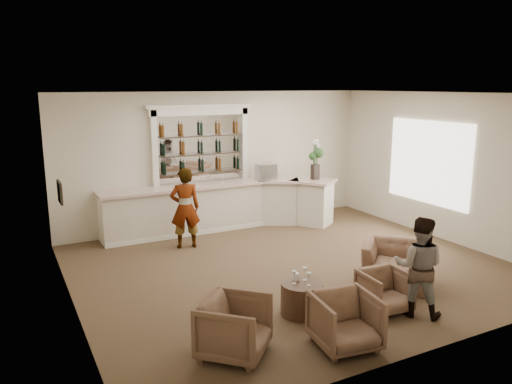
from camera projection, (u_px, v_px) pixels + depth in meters
The scene contains 19 objects.
ground at pixel (292, 267), 9.66m from camera, with size 8.00×8.00×0.00m, color brown.
room_shell at pixel (282, 142), 9.85m from camera, with size 8.04×7.02×3.32m.
bar_counter at pixel (222, 206), 12.06m from camera, with size 5.72×1.80×1.14m.
back_bar_alcove at pixel (201, 145), 11.96m from camera, with size 2.64×0.25×3.00m.
cocktail_table at pixel (302, 299), 7.63m from camera, with size 0.65×0.65×0.50m, color #44291D.
sommelier at pixel (185, 208), 10.66m from camera, with size 0.64×0.42×1.75m, color gray.
guest at pixel (419, 267), 7.51m from camera, with size 0.75×0.59×1.55m, color gray.
armchair_left at pixel (234, 327), 6.44m from camera, with size 0.83×0.85×0.78m, color brown.
armchair_center at pixel (345, 321), 6.63m from camera, with size 0.80×0.82×0.75m, color brown.
armchair_right at pixel (385, 291), 7.74m from camera, with size 0.69×0.71×0.65m, color brown.
armchair_far at pixel (397, 264), 8.74m from camera, with size 1.16×1.01×0.75m, color brown.
espresso_machine at pixel (266, 172), 12.38m from camera, with size 0.46×0.38×0.40m, color #B4B4B8.
flower_vase at pixel (315, 157), 12.35m from camera, with size 0.26×0.26×1.00m.
wine_glass_bar_left at pixel (223, 179), 11.95m from camera, with size 0.07×0.07×0.21m, color white, non-canonical shape.
wine_glass_bar_right at pixel (197, 181), 11.66m from camera, with size 0.07×0.07×0.21m, color white, non-canonical shape.
wine_glass_tbl_a at pixel (294, 277), 7.53m from camera, with size 0.07×0.07×0.21m, color white, non-canonical shape.
wine_glass_tbl_b at pixel (305, 274), 7.67m from camera, with size 0.07×0.07×0.21m, color white, non-canonical shape.
wine_glass_tbl_c at pixel (309, 279), 7.46m from camera, with size 0.07×0.07×0.21m, color white, non-canonical shape.
napkin_holder at pixel (296, 277), 7.68m from camera, with size 0.08×0.08×0.12m, color white.
Camera 1 is at (-4.84, -7.78, 3.46)m, focal length 35.00 mm.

